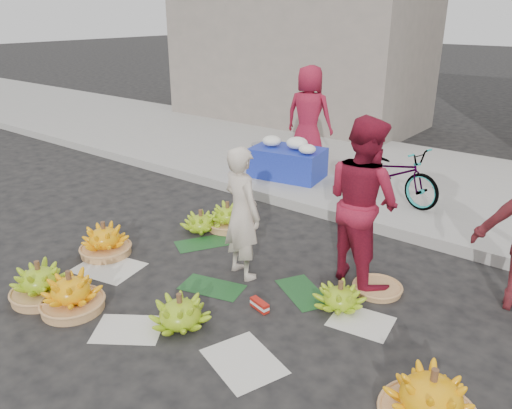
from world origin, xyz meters
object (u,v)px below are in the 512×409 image
Objects in this scene: banana_bunch_4 at (430,400)px; vendor_cream at (242,213)px; banana_bunch_0 at (105,241)px; bicycle at (392,173)px; flower_table at (288,161)px.

banana_bunch_4 is 0.47× the size of vendor_cream.
bicycle reaches higher than banana_bunch_0.
vendor_cream is 2.86m from bicycle.
vendor_cream is at bearing -74.01° from flower_table.
banana_bunch_4 is 0.44× the size of bicycle.
vendor_cream is (-2.35, 0.83, 0.52)m from banana_bunch_4.
vendor_cream is at bearing 21.67° from banana_bunch_0.
banana_bunch_0 is at bearing 161.89° from bicycle.
vendor_cream is 3.10m from flower_table.
banana_bunch_0 is at bearing -103.57° from flower_table.
vendor_cream is at bearing -176.65° from bicycle.
bicycle is at bearing -82.92° from vendor_cream.
banana_bunch_4 is 5.17m from flower_table.
flower_table is (0.24, 3.41, 0.22)m from banana_bunch_0.
banana_bunch_4 is at bearing -54.04° from flower_table.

